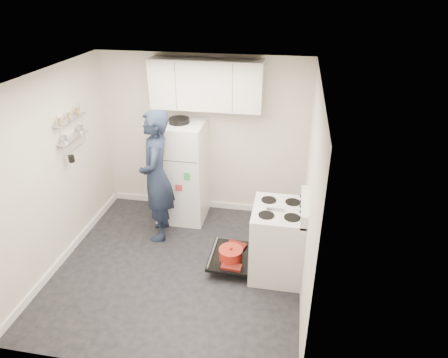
% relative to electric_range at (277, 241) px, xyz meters
% --- Properties ---
extents(room, '(3.21, 3.21, 2.51)m').
position_rel_electric_range_xyz_m(room, '(-1.29, -0.12, 0.74)').
color(room, black).
rests_on(room, ground).
extents(electric_range, '(0.66, 0.76, 1.10)m').
position_rel_electric_range_xyz_m(electric_range, '(0.00, 0.00, 0.00)').
color(electric_range, silver).
rests_on(electric_range, ground).
extents(open_oven_door, '(0.55, 0.70, 0.24)m').
position_rel_electric_range_xyz_m(open_oven_door, '(-0.58, -0.04, -0.27)').
color(open_oven_door, black).
rests_on(open_oven_door, ground).
extents(refrigerator, '(0.72, 0.74, 1.64)m').
position_rel_electric_range_xyz_m(refrigerator, '(-1.54, 1.10, 0.32)').
color(refrigerator, silver).
rests_on(refrigerator, ground).
extents(upper_cabinets, '(1.60, 0.33, 0.70)m').
position_rel_electric_range_xyz_m(upper_cabinets, '(-1.16, 1.28, 1.63)').
color(upper_cabinets, silver).
rests_on(upper_cabinets, room).
extents(wall_shelf_rack, '(0.14, 0.60, 0.61)m').
position_rel_electric_range_xyz_m(wall_shelf_rack, '(-2.78, 0.34, 1.21)').
color(wall_shelf_rack, '#B2B2B7').
rests_on(wall_shelf_rack, room).
extents(person, '(0.61, 0.79, 1.92)m').
position_rel_electric_range_xyz_m(person, '(-1.74, 0.54, 0.49)').
color(person, '#182136').
rests_on(person, ground).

